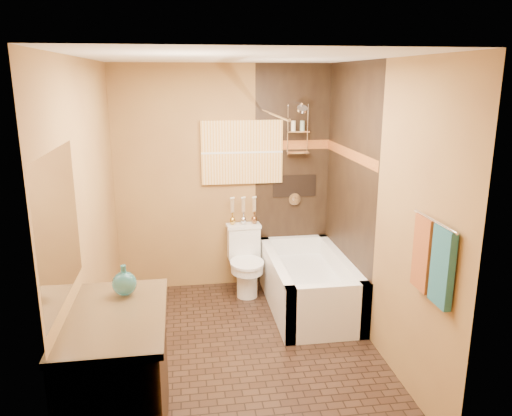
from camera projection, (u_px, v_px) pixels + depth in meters
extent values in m
plane|color=black|center=(241.00, 350.00, 4.44)|extent=(3.00, 3.00, 0.00)
cube|color=olive|center=(90.00, 221.00, 3.95)|extent=(0.02, 3.00, 2.50)
cube|color=olive|center=(378.00, 209.00, 4.29)|extent=(0.02, 3.00, 2.50)
cube|color=olive|center=(224.00, 179.00, 5.56)|extent=(2.40, 0.02, 2.50)
cube|color=olive|center=(273.00, 289.00, 2.69)|extent=(2.40, 0.02, 2.50)
plane|color=silver|center=(239.00, 57.00, 3.80)|extent=(3.00, 3.00, 0.00)
cube|color=black|center=(292.00, 177.00, 5.66)|extent=(0.85, 0.01, 2.50)
cube|color=black|center=(349.00, 190.00, 5.01)|extent=(0.01, 1.50, 2.50)
cube|color=brown|center=(293.00, 145.00, 5.55)|extent=(0.85, 0.01, 0.10)
cube|color=brown|center=(349.00, 154.00, 4.91)|extent=(0.01, 1.50, 0.10)
cube|color=black|center=(294.00, 186.00, 5.68)|extent=(0.50, 0.01, 0.25)
cylinder|color=silver|center=(299.00, 103.00, 5.32)|extent=(0.02, 0.26, 0.02)
cylinder|color=silver|center=(302.00, 109.00, 5.19)|extent=(0.11, 0.11, 0.09)
cylinder|color=silver|center=(295.00, 199.00, 5.70)|extent=(0.14, 0.02, 0.14)
cylinder|color=silver|center=(272.00, 113.00, 4.70)|extent=(0.03, 1.55, 0.03)
cylinder|color=silver|center=(435.00, 221.00, 3.23)|extent=(0.02, 0.55, 0.02)
cube|color=navy|center=(442.00, 267.00, 3.18)|extent=(0.05, 0.22, 0.52)
cube|color=brown|center=(423.00, 253.00, 3.43)|extent=(0.05, 0.22, 0.52)
cube|color=gold|center=(242.00, 152.00, 5.48)|extent=(0.90, 0.04, 0.70)
cube|color=white|center=(59.00, 227.00, 2.93)|extent=(0.01, 1.00, 0.90)
cube|color=white|center=(328.00, 313.00, 4.53)|extent=(0.80, 0.10, 0.55)
cube|color=white|center=(294.00, 259.00, 5.87)|extent=(0.80, 0.10, 0.55)
cube|color=white|center=(275.00, 285.00, 5.15)|extent=(0.10, 1.50, 0.55)
cube|color=white|center=(341.00, 281.00, 5.25)|extent=(0.10, 1.50, 0.55)
cube|color=white|center=(308.00, 291.00, 5.23)|extent=(0.64, 1.34, 0.35)
cube|color=white|center=(244.00, 243.00, 5.66)|extent=(0.37, 0.18, 0.36)
cube|color=white|center=(244.00, 226.00, 5.61)|extent=(0.39, 0.20, 0.04)
cylinder|color=white|center=(247.00, 281.00, 5.48)|extent=(0.23, 0.23, 0.36)
cylinder|color=white|center=(247.00, 267.00, 5.44)|extent=(0.35, 0.35, 0.09)
cylinder|color=white|center=(247.00, 263.00, 5.43)|extent=(0.37, 0.37, 0.03)
cube|color=black|center=(118.00, 381.00, 3.24)|extent=(0.61, 0.99, 0.88)
cube|color=black|center=(114.00, 317.00, 3.12)|extent=(0.64, 1.04, 0.04)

